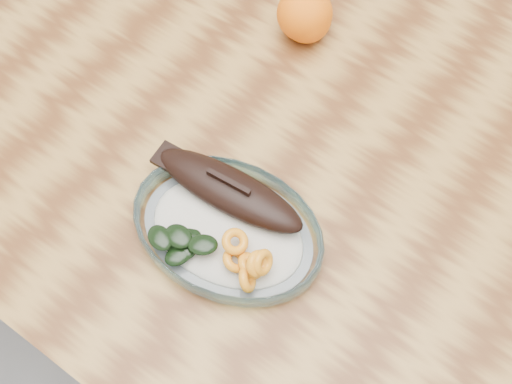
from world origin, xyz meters
TOP-DOWN VIEW (x-y plane):
  - ground at (0.00, 0.00)m, footprint 3.00×3.00m
  - dining_table at (0.00, 0.00)m, footprint 1.20×0.80m
  - plated_meal at (0.09, -0.16)m, footprint 0.51×0.51m
  - orange_left at (-0.01, 0.16)m, footprint 0.08×0.08m
  - orange_right at (-0.00, 0.16)m, footprint 0.07×0.07m

SIDE VIEW (x-z plane):
  - ground at x=0.00m, z-range 0.00..0.00m
  - dining_table at x=0.00m, z-range 0.28..1.03m
  - plated_meal at x=0.09m, z-range 0.73..0.81m
  - orange_right at x=0.00m, z-range 0.75..0.82m
  - orange_left at x=-0.01m, z-range 0.75..0.83m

